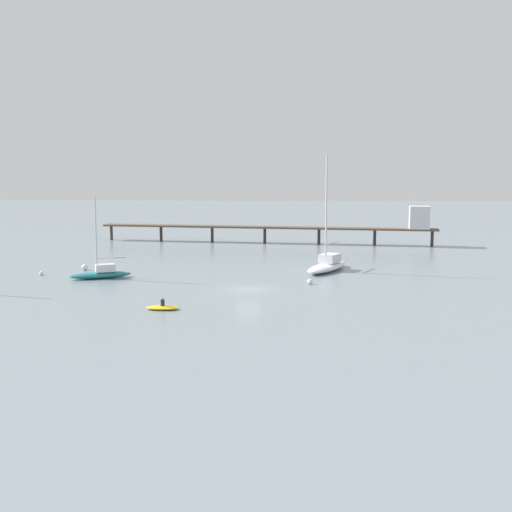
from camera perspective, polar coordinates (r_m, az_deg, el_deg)
ground_plane at (r=67.05m, az=-0.70°, el=-3.00°), size 400.00×400.00×0.00m
pier at (r=108.35m, az=6.61°, el=2.90°), size 57.89×9.58×6.61m
sailboat_white at (r=79.71m, az=6.42°, el=-0.72°), size 6.88×10.11×14.32m
sailboat_teal at (r=75.85m, az=-13.69°, el=-1.45°), size 7.21×4.58×9.46m
dinghy_yellow at (r=57.93m, az=-8.36°, el=-4.57°), size 3.04×1.44×1.14m
mooring_buoy_outer at (r=80.04m, az=-18.68°, el=-1.47°), size 0.52×0.52×0.52m
mooring_buoy_far at (r=82.46m, az=-15.10°, el=-0.98°), size 0.77×0.77×0.77m
mooring_buoy_near at (r=70.11m, az=4.86°, el=-2.30°), size 0.60×0.60×0.60m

